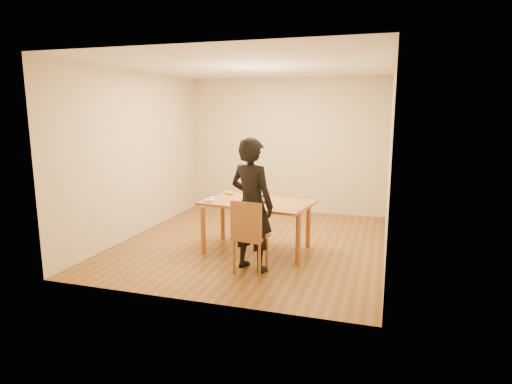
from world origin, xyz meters
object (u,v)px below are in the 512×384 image
(dining_table, at_px, (257,203))
(cake, at_px, (259,198))
(person, at_px, (252,205))
(cake_plate, at_px, (259,201))
(dining_chair, at_px, (251,237))

(dining_table, relative_size, cake, 7.57)
(dining_table, distance_m, person, 0.76)
(cake, bearing_deg, dining_table, 168.17)
(dining_table, height_order, cake_plate, cake_plate)
(cake, bearing_deg, cake_plate, 90.00)
(dining_chair, height_order, cake_plate, cake_plate)
(cake_plate, xyz_separation_m, person, (0.12, -0.72, 0.10))
(person, bearing_deg, cake_plate, -61.16)
(cake_plate, bearing_deg, dining_chair, -80.79)
(person, bearing_deg, dining_chair, 109.07)
(dining_chair, bearing_deg, person, 98.49)
(dining_table, distance_m, cake, 0.08)
(dining_table, xyz_separation_m, cake_plate, (0.03, -0.01, 0.03))
(dining_chair, relative_size, cake, 1.94)
(dining_table, distance_m, dining_chair, 0.84)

